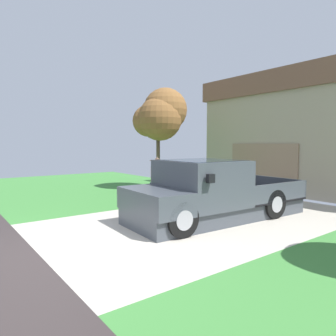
% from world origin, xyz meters
% --- Properties ---
extents(pickup_truck, '(2.29, 5.25, 1.62)m').
position_xyz_m(pickup_truck, '(0.02, 4.29, 0.71)').
color(pickup_truck, '#41464E').
rests_on(pickup_truck, ground).
extents(person_with_hat, '(0.44, 0.44, 1.66)m').
position_xyz_m(person_with_hat, '(-1.57, 3.81, 0.91)').
color(person_with_hat, navy).
rests_on(person_with_hat, ground).
extents(handbag, '(0.40, 0.17, 0.47)m').
position_xyz_m(handbag, '(-1.66, 3.57, 0.15)').
color(handbag, beige).
rests_on(handbag, ground).
extents(house_with_garage, '(10.12, 6.19, 5.01)m').
position_xyz_m(house_with_garage, '(-0.41, 12.43, 2.53)').
color(house_with_garage, tan).
rests_on(house_with_garage, ground).
extents(neighbor_tree, '(2.17, 2.34, 4.56)m').
position_xyz_m(neighbor_tree, '(-5.43, 6.71, 3.31)').
color(neighbor_tree, brown).
rests_on(neighbor_tree, ground).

